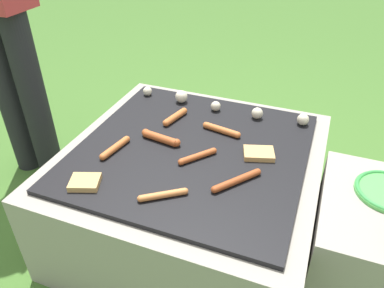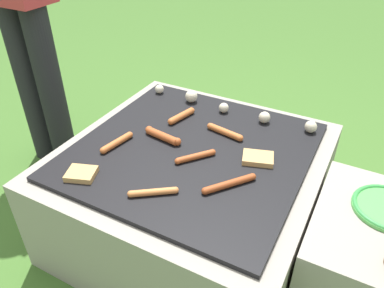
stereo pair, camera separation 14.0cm
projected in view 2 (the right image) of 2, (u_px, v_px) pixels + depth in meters
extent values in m
plane|color=#3D6628|center=(192.00, 228.00, 1.65)|extent=(14.00, 14.00, 0.00)
cube|color=gray|center=(192.00, 193.00, 1.54)|extent=(0.95, 0.95, 0.41)
cube|color=black|center=(192.00, 150.00, 1.42)|extent=(0.83, 0.83, 0.02)
cube|color=gray|center=(366.00, 270.00, 1.21)|extent=(0.39, 0.48, 0.43)
cylinder|color=black|center=(30.00, 86.00, 1.89)|extent=(0.12, 0.12, 0.83)
cylinder|color=black|center=(52.00, 92.00, 1.83)|extent=(0.12, 0.12, 0.83)
cylinder|color=#A34C23|center=(195.00, 157.00, 1.35)|extent=(0.11, 0.12, 0.02)
sphere|color=#A34C23|center=(177.00, 161.00, 1.33)|extent=(0.02, 0.02, 0.02)
sphere|color=#A34C23|center=(213.00, 152.00, 1.37)|extent=(0.02, 0.02, 0.02)
cylinder|color=#93421E|center=(229.00, 184.00, 1.22)|extent=(0.13, 0.15, 0.02)
sphere|color=#93421E|center=(205.00, 191.00, 1.19)|extent=(0.02, 0.02, 0.02)
sphere|color=#93421E|center=(253.00, 177.00, 1.25)|extent=(0.02, 0.02, 0.02)
cylinder|color=#A34C23|center=(163.00, 136.00, 1.46)|extent=(0.15, 0.05, 0.03)
sphere|color=#A34C23|center=(149.00, 130.00, 1.49)|extent=(0.03, 0.03, 0.03)
sphere|color=#A34C23|center=(177.00, 142.00, 1.42)|extent=(0.03, 0.03, 0.03)
cylinder|color=#B7602D|center=(117.00, 142.00, 1.42)|extent=(0.05, 0.14, 0.03)
sphere|color=#B7602D|center=(130.00, 135.00, 1.47)|extent=(0.03, 0.03, 0.03)
sphere|color=#B7602D|center=(103.00, 151.00, 1.38)|extent=(0.03, 0.03, 0.03)
cylinder|color=#B7602D|center=(225.00, 132.00, 1.48)|extent=(0.14, 0.05, 0.03)
sphere|color=#B7602D|center=(211.00, 126.00, 1.52)|extent=(0.03, 0.03, 0.03)
sphere|color=#B7602D|center=(240.00, 138.00, 1.45)|extent=(0.03, 0.03, 0.03)
cylinder|color=#C6753D|center=(153.00, 192.00, 1.19)|extent=(0.13, 0.10, 0.02)
sphere|color=#C6753D|center=(131.00, 194.00, 1.18)|extent=(0.02, 0.02, 0.02)
sphere|color=#C6753D|center=(175.00, 190.00, 1.20)|extent=(0.02, 0.02, 0.02)
cylinder|color=#B7602D|center=(181.00, 116.00, 1.58)|extent=(0.06, 0.13, 0.03)
sphere|color=#B7602D|center=(191.00, 111.00, 1.62)|extent=(0.03, 0.03, 0.03)
sphere|color=#B7602D|center=(171.00, 122.00, 1.55)|extent=(0.03, 0.03, 0.03)
cube|color=tan|center=(258.00, 158.00, 1.34)|extent=(0.13, 0.11, 0.02)
cube|color=tan|center=(81.00, 174.00, 1.27)|extent=(0.12, 0.11, 0.02)
sphere|color=beige|center=(159.00, 89.00, 1.78)|extent=(0.04, 0.04, 0.04)
sphere|color=beige|center=(191.00, 96.00, 1.70)|extent=(0.06, 0.06, 0.06)
sphere|color=beige|center=(224.00, 108.00, 1.63)|extent=(0.04, 0.04, 0.04)
sphere|color=beige|center=(264.00, 117.00, 1.55)|extent=(0.05, 0.05, 0.05)
sphere|color=beige|center=(311.00, 127.00, 1.49)|extent=(0.05, 0.05, 0.05)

